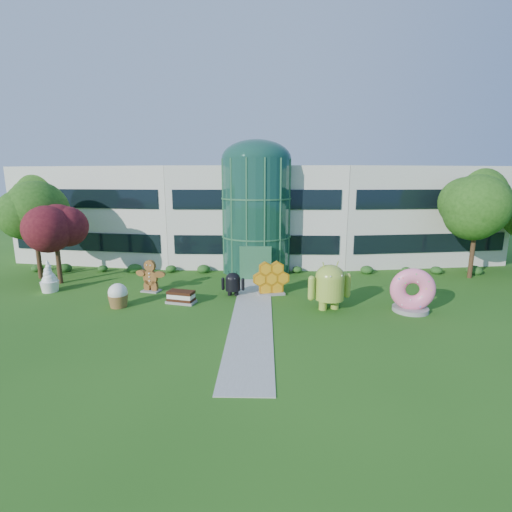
# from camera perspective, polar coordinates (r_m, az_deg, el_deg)

# --- Properties ---
(ground) EXTENTS (140.00, 140.00, 0.00)m
(ground) POSITION_cam_1_polar(r_m,az_deg,el_deg) (22.14, -0.67, -9.77)
(ground) COLOR #215114
(ground) RESTS_ON ground
(building) EXTENTS (46.00, 15.00, 9.30)m
(building) POSITION_cam_1_polar(r_m,az_deg,el_deg) (38.76, 0.26, 6.56)
(building) COLOR beige
(building) RESTS_ON ground
(atrium) EXTENTS (6.00, 6.00, 9.80)m
(atrium) POSITION_cam_1_polar(r_m,az_deg,el_deg) (32.76, 0.06, 6.07)
(atrium) COLOR #194738
(atrium) RESTS_ON ground
(walkway) EXTENTS (2.40, 20.00, 0.04)m
(walkway) POSITION_cam_1_polar(r_m,az_deg,el_deg) (24.00, -0.50, -7.98)
(walkway) COLOR #9E9E93
(walkway) RESTS_ON ground
(tree_red) EXTENTS (4.00, 4.00, 6.00)m
(tree_red) POSITION_cam_1_polar(r_m,az_deg,el_deg) (32.85, -28.30, 1.34)
(tree_red) COLOR #3F0C14
(tree_red) RESTS_ON ground
(trees_backdrop) EXTENTS (52.00, 8.00, 8.40)m
(trees_backdrop) POSITION_cam_1_polar(r_m,az_deg,el_deg) (33.83, 0.09, 5.05)
(trees_backdrop) COLOR #1E4812
(trees_backdrop) RESTS_ON ground
(android_green) EXTENTS (3.43, 2.74, 3.40)m
(android_green) POSITION_cam_1_polar(r_m,az_deg,el_deg) (23.81, 11.28, -4.14)
(android_green) COLOR #95B139
(android_green) RESTS_ON ground
(android_black) EXTENTS (1.81, 1.29, 1.96)m
(android_black) POSITION_cam_1_polar(r_m,az_deg,el_deg) (26.31, -3.57, -4.04)
(android_black) COLOR black
(android_black) RESTS_ON ground
(donut) EXTENTS (2.91, 1.80, 2.82)m
(donut) POSITION_cam_1_polar(r_m,az_deg,el_deg) (25.01, 22.87, -4.77)
(donut) COLOR #FE6095
(donut) RESTS_ON ground
(gingerbread) EXTENTS (2.77, 1.62, 2.40)m
(gingerbread) POSITION_cam_1_polar(r_m,az_deg,el_deg) (28.23, -15.93, -2.93)
(gingerbread) COLOR brown
(gingerbread) RESTS_ON ground
(ice_cream_sandwich) EXTENTS (2.09, 1.39, 0.85)m
(ice_cream_sandwich) POSITION_cam_1_polar(r_m,az_deg,el_deg) (25.34, -11.45, -6.19)
(ice_cream_sandwich) COLOR black
(ice_cream_sandwich) RESTS_ON ground
(honeycomb) EXTENTS (2.93, 1.62, 2.18)m
(honeycomb) POSITION_cam_1_polar(r_m,az_deg,el_deg) (26.48, 2.35, -3.67)
(honeycomb) COLOR orange
(honeycomb) RESTS_ON ground
(froyo) EXTENTS (1.56, 1.56, 2.35)m
(froyo) POSITION_cam_1_polar(r_m,az_deg,el_deg) (31.07, -29.26, -2.72)
(froyo) COLOR white
(froyo) RESTS_ON ground
(cupcake) EXTENTS (1.68, 1.68, 1.58)m
(cupcake) POSITION_cam_1_polar(r_m,az_deg,el_deg) (25.60, -20.47, -5.67)
(cupcake) COLOR white
(cupcake) RESTS_ON ground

